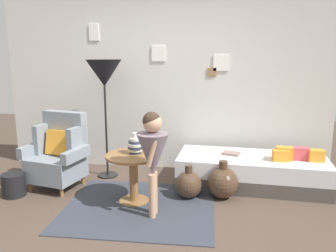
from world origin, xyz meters
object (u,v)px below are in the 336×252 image
book_on_daybed (231,153)px  demijohn_near (188,184)px  floor_lamp (104,76)px  vase_striped (135,145)px  demijohn_far (223,182)px  daybed (251,171)px  armchair (59,154)px  magazine_basket (14,185)px  side_table (133,168)px  person_child (153,151)px

book_on_daybed → demijohn_near: (-0.53, -0.55, -0.25)m
book_on_daybed → floor_lamp: bearing=177.7°
vase_striped → floor_lamp: 1.21m
demijohn_far → daybed: bearing=48.8°
floor_lamp → book_on_daybed: size_ratio=7.42×
armchair → magazine_basket: armchair is taller
side_table → floor_lamp: (-0.56, 0.81, 0.99)m
side_table → demijohn_far: size_ratio=1.38×
side_table → demijohn_far: (1.04, 0.24, -0.23)m
person_child → book_on_daybed: person_child is taller
magazine_basket → book_on_daybed: bearing=15.7°
demijohn_near → magazine_basket: size_ratio=1.46×
floor_lamp → book_on_daybed: 1.99m
vase_striped → demijohn_near: bearing=13.4°
demijohn_near → demijohn_far: size_ratio=0.89×
person_child → demijohn_near: 0.84m
demijohn_near → demijohn_far: demijohn_far is taller
demijohn_far → floor_lamp: bearing=160.5°
vase_striped → floor_lamp: floor_lamp is taller
armchair → daybed: size_ratio=0.49×
person_child → magazine_basket: bearing=169.7°
floor_lamp → demijohn_far: size_ratio=3.53×
side_table → demijohn_near: 0.71m
armchair → demijohn_near: armchair is taller
floor_lamp → magazine_basket: (-0.94, -0.82, -1.28)m
side_table → vase_striped: vase_striped is taller
book_on_daybed → demijohn_far: bearing=-103.8°
floor_lamp → person_child: 1.58m
armchair → floor_lamp: floor_lamp is taller
floor_lamp → demijohn_near: 1.83m
side_table → floor_lamp: 1.40m
vase_striped → book_on_daybed: size_ratio=1.12×
side_table → magazine_basket: size_ratio=2.27×
person_child → demijohn_far: (0.75, 0.58, -0.54)m
daybed → magazine_basket: 3.01m
daybed → book_on_daybed: bearing=168.2°
armchair → demijohn_far: (2.11, -0.13, -0.25)m
side_table → person_child: size_ratio=0.56×
floor_lamp → person_child: (0.85, -1.14, -0.69)m
armchair → magazine_basket: (-0.43, -0.38, -0.30)m
book_on_daybed → demijohn_near: book_on_daybed is taller
demijohn_far → magazine_basket: bearing=-174.3°
armchair → demijohn_near: 1.73m
floor_lamp → demijohn_near: size_ratio=3.98×
armchair → book_on_daybed: armchair is taller
side_table → person_child: person_child is taller
side_table → book_on_daybed: size_ratio=2.90×
magazine_basket → vase_striped: bearing=2.2°
side_table → demijohn_far: side_table is taller
armchair → person_child: (1.36, -0.71, 0.29)m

